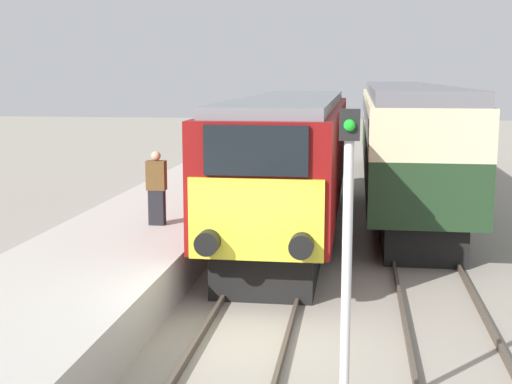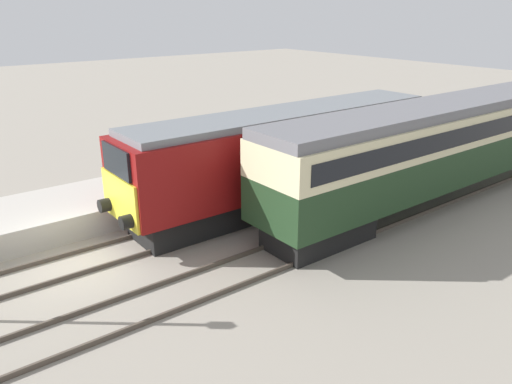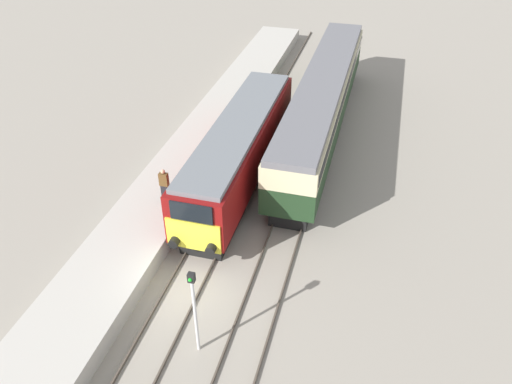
{
  "view_description": "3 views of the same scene",
  "coord_description": "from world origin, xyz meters",
  "views": [
    {
      "loc": [
        1.79,
        -11.0,
        4.35
      ],
      "look_at": [
        0.0,
        1.54,
        2.26
      ],
      "focal_mm": 50.0,
      "sensor_mm": 36.0,
      "label": 1
    },
    {
      "loc": [
        14.06,
        -3.96,
        7.4
      ],
      "look_at": [
        1.7,
        5.54,
        1.6
      ],
      "focal_mm": 35.0,
      "sensor_mm": 36.0,
      "label": 2
    },
    {
      "loc": [
        6.9,
        -13.56,
        15.81
      ],
      "look_at": [
        1.7,
        5.54,
        1.6
      ],
      "focal_mm": 35.0,
      "sensor_mm": 36.0,
      "label": 3
    }
  ],
  "objects": [
    {
      "name": "ground_plane",
      "position": [
        0.0,
        0.0,
        0.0
      ],
      "size": [
        120.0,
        120.0,
        0.0
      ],
      "primitive_type": "plane",
      "color": "gray"
    },
    {
      "name": "platform_left",
      "position": [
        -3.3,
        8.0,
        0.45
      ],
      "size": [
        3.5,
        50.0,
        0.9
      ],
      "color": "#B7B2A8",
      "rests_on": "ground_plane"
    },
    {
      "name": "rails_near_track",
      "position": [
        0.0,
        5.0,
        0.07
      ],
      "size": [
        1.51,
        60.0,
        0.14
      ],
      "color": "#4C4238",
      "rests_on": "ground_plane"
    },
    {
      "name": "rails_far_track",
      "position": [
        3.4,
        5.0,
        0.07
      ],
      "size": [
        1.5,
        60.0,
        0.14
      ],
      "color": "#4C4238",
      "rests_on": "ground_plane"
    },
    {
      "name": "locomotive",
      "position": [
        0.0,
        8.4,
        2.1
      ],
      "size": [
        2.7,
        14.21,
        3.76
      ],
      "color": "black",
      "rests_on": "ground_plane"
    },
    {
      "name": "passenger_carriage",
      "position": [
        3.4,
        15.1,
        2.44
      ],
      "size": [
        2.75,
        20.86,
        4.0
      ],
      "color": "black",
      "rests_on": "ground_plane"
    },
    {
      "name": "person_on_platform",
      "position": [
        -2.79,
        4.77,
        1.75
      ],
      "size": [
        0.44,
        0.26,
        1.72
      ],
      "color": "black",
      "rests_on": "platform_left"
    }
  ]
}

